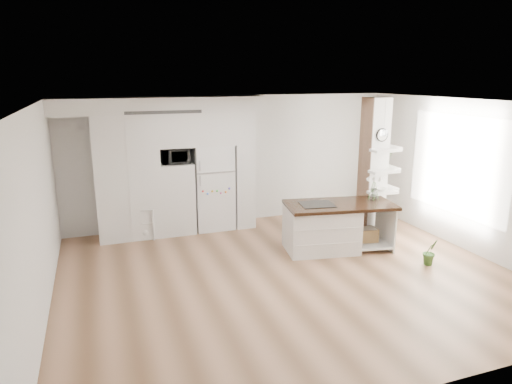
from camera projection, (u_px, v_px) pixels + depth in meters
floor at (288, 274)px, 7.29m from camera, size 7.00×6.00×0.01m
room at (290, 160)px, 6.83m from camera, size 7.04×6.04×2.72m
cabinet_wall at (166, 159)px, 8.89m from camera, size 4.00×0.71×2.70m
refrigerator at (213, 187)px, 9.35m from camera, size 0.78×0.69×1.75m
column at (379, 169)px, 8.76m from camera, size 0.69×0.90×2.70m
window at (457, 165)px, 8.33m from camera, size 0.00×2.40×2.40m
pendant_light at (381, 136)px, 7.46m from camera, size 0.12×0.12×0.10m
kitchen_island at (328, 226)px, 8.22m from camera, size 2.05×1.22×1.44m
bookshelf at (142, 225)px, 8.85m from camera, size 0.57×0.39×0.62m
floor_plant_a at (430, 252)px, 7.62m from camera, size 0.25×0.21×0.46m
floor_plant_b at (377, 210)px, 10.02m from camera, size 0.32×0.32×0.47m
microwave at (175, 156)px, 8.88m from camera, size 0.54×0.37×0.30m
shelf_plant at (385, 158)px, 8.96m from camera, size 0.27×0.23×0.30m
decor_bowl at (381, 189)px, 8.61m from camera, size 0.22×0.22×0.05m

